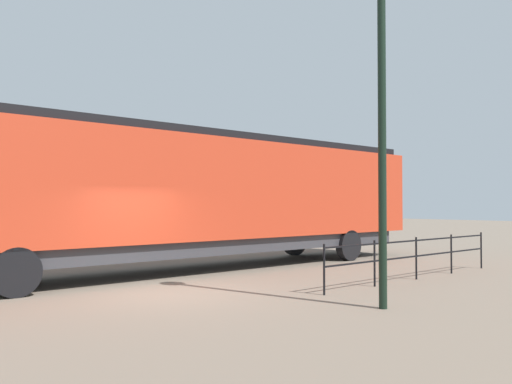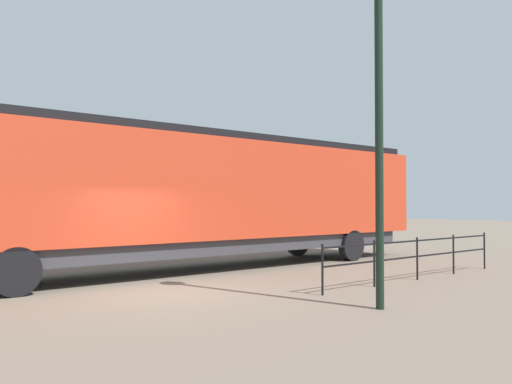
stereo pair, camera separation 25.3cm
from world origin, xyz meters
name	(u,v)px [view 2 (the right image)]	position (x,y,z in m)	size (l,w,h in m)	color
ground_plane	(164,293)	(0.00, 0.00, 0.00)	(120.00, 120.00, 0.00)	#756656
locomotive	(210,194)	(-3.07, 3.44, 2.38)	(3.05, 17.93, 4.23)	red
lamp_post	(379,35)	(4.35, 2.23, 5.35)	(0.58, 0.58, 7.37)	black
platform_fence	(417,252)	(2.57, 6.28, 0.74)	(0.05, 7.55, 1.14)	black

